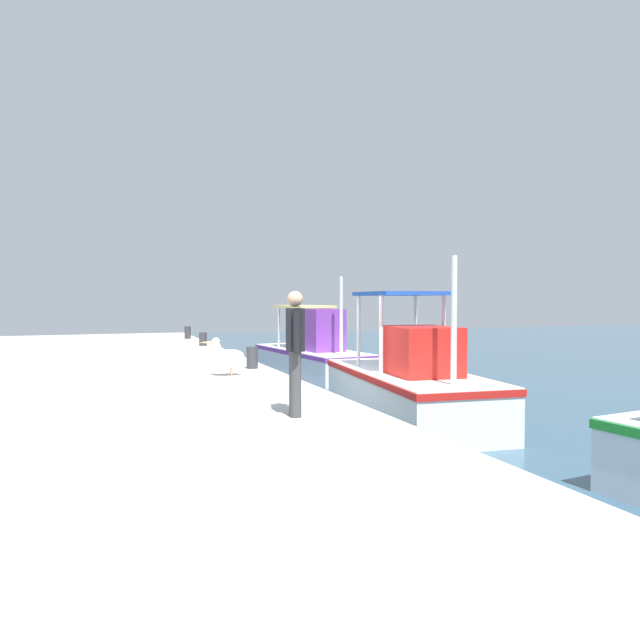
# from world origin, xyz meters

# --- Properties ---
(quay_pier) EXTENTS (36.00, 10.00, 0.80)m
(quay_pier) POSITION_xyz_m (0.00, -5.00, 0.40)
(quay_pier) COLOR #B2B2AD
(quay_pier) RESTS_ON ground
(fishing_boat_nearest) EXTENTS (5.50, 2.30, 3.08)m
(fishing_boat_nearest) POSITION_xyz_m (-6.49, 2.47, 0.69)
(fishing_boat_nearest) COLOR white
(fishing_boat_nearest) RESTS_ON ground
(fishing_boat_second) EXTENTS (5.28, 2.48, 3.16)m
(fishing_boat_second) POSITION_xyz_m (0.48, 1.98, 0.69)
(fishing_boat_second) COLOR white
(fishing_boat_second) RESTS_ON ground
(pelican) EXTENTS (0.43, 0.96, 0.82)m
(pelican) POSITION_xyz_m (-1.58, -1.23, 1.20)
(pelican) COLOR tan
(pelican) RESTS_ON quay_pier
(fisherman_standing) EXTENTS (0.57, 0.33, 1.75)m
(fisherman_standing) POSITION_xyz_m (2.89, -1.23, 1.76)
(fisherman_standing) COLOR #3F3F42
(fisherman_standing) RESTS_ON quay_pier
(mooring_bollard_nearest) EXTENTS (0.26, 0.26, 0.51)m
(mooring_bollard_nearest) POSITION_xyz_m (-13.49, -0.45, 1.06)
(mooring_bollard_nearest) COLOR #333338
(mooring_bollard_nearest) RESTS_ON quay_pier
(mooring_bollard_second) EXTENTS (0.27, 0.27, 0.47)m
(mooring_bollard_second) POSITION_xyz_m (-9.66, -0.45, 1.03)
(mooring_bollard_second) COLOR #333338
(mooring_bollard_second) RESTS_ON quay_pier
(mooring_bollard_third) EXTENTS (0.27, 0.27, 0.51)m
(mooring_bollard_third) POSITION_xyz_m (-2.65, -0.45, 1.06)
(mooring_bollard_third) COLOR #333338
(mooring_bollard_third) RESTS_ON quay_pier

